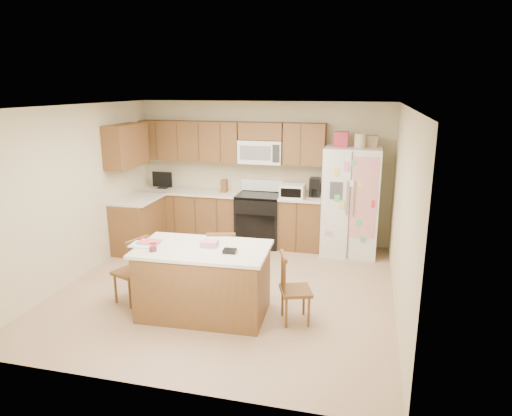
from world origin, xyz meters
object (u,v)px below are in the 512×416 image
(refrigerator, at_px, (351,200))
(windsor_chair_left, at_px, (132,271))
(island, at_px, (204,281))
(stove, at_px, (259,218))
(windsor_chair_right, at_px, (294,290))
(windsor_chair_back, at_px, (222,264))

(refrigerator, bearing_deg, windsor_chair_left, -136.05)
(refrigerator, bearing_deg, island, -121.81)
(stove, relative_size, windsor_chair_right, 1.31)
(windsor_chair_back, bearing_deg, windsor_chair_right, -26.68)
(windsor_chair_right, bearing_deg, refrigerator, 78.40)
(windsor_chair_back, distance_m, windsor_chair_right, 1.19)
(island, xyz_separation_m, windsor_chair_left, (-1.01, 0.09, -0.02))
(windsor_chair_left, bearing_deg, island, -4.88)
(island, distance_m, windsor_chair_back, 0.60)
(refrigerator, distance_m, island, 3.14)
(windsor_chair_back, bearing_deg, refrigerator, 52.03)
(island, relative_size, windsor_chair_right, 1.97)
(windsor_chair_back, bearing_deg, windsor_chair_left, -154.07)
(island, xyz_separation_m, windsor_chair_right, (1.11, 0.07, -0.03))
(refrigerator, relative_size, windsor_chair_right, 2.36)
(stove, xyz_separation_m, windsor_chair_right, (1.04, -2.63, -0.07))
(island, distance_m, windsor_chair_right, 1.11)
(stove, bearing_deg, windsor_chair_back, -90.52)
(island, distance_m, windsor_chair_left, 1.01)
(windsor_chair_back, relative_size, windsor_chair_right, 1.05)
(refrigerator, xyz_separation_m, windsor_chair_right, (-0.53, -2.57, -0.51))
(windsor_chair_back, xyz_separation_m, windsor_chair_right, (1.06, -0.53, -0.02))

